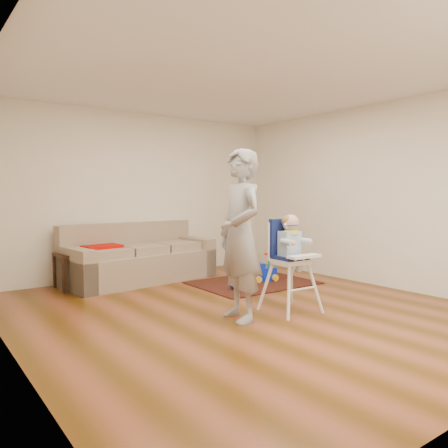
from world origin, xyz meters
TOP-DOWN VIEW (x-y plane):
  - ground at (0.00, 0.00)m, footprint 5.50×5.50m
  - room_envelope at (0.00, 0.53)m, footprint 5.04×5.52m
  - sofa at (-0.24, 2.30)m, footprint 2.44×1.24m
  - side_table at (-1.23, 2.36)m, footprint 0.52×0.52m
  - area_rug at (1.08, 1.12)m, footprint 1.77×1.34m
  - ride_on_toy at (1.30, 1.15)m, footprint 0.44×0.34m
  - toy_ball at (0.55, 0.90)m, footprint 0.16×0.16m
  - high_chair at (0.39, -0.37)m, footprint 0.55×0.55m
  - adult at (-0.27, -0.28)m, footprint 0.55×0.74m

SIDE VIEW (x-z plane):
  - ground at x=0.00m, z-range 0.00..0.00m
  - area_rug at x=1.08m, z-range 0.00..0.01m
  - toy_ball at x=0.55m, z-range 0.01..0.18m
  - ride_on_toy at x=1.30m, z-range 0.01..0.45m
  - side_table at x=-1.23m, z-range 0.00..0.52m
  - sofa at x=-0.24m, z-range 0.00..0.91m
  - high_chair at x=0.39m, z-range -0.02..1.12m
  - adult at x=-0.27m, z-range 0.00..1.86m
  - room_envelope at x=0.00m, z-range 0.52..3.24m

